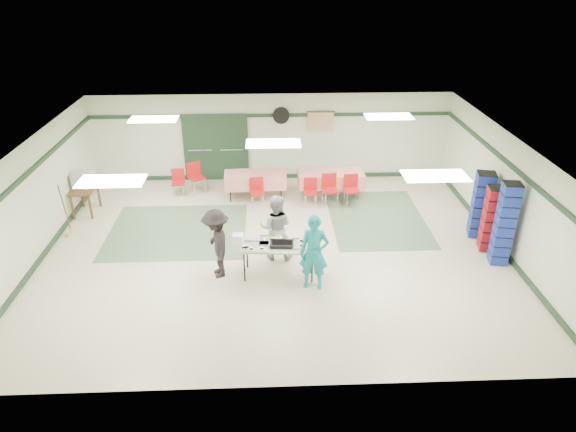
{
  "coord_description": "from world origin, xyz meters",
  "views": [
    {
      "loc": [
        -0.13,
        -10.79,
        6.34
      ],
      "look_at": [
        0.31,
        -0.3,
        1.03
      ],
      "focal_mm": 32.0,
      "sensor_mm": 36.0,
      "label": 1
    }
  ],
  "objects_px": {
    "chair_a": "(330,186)",
    "chair_c": "(351,186)",
    "chair_d": "(257,189)",
    "volunteer_grey": "(276,227)",
    "crate_stack_blue_b": "(505,224)",
    "office_printer": "(83,179)",
    "volunteer_dark": "(216,244)",
    "chair_loose_b": "(178,180)",
    "dining_table_a": "(331,178)",
    "broom": "(65,209)",
    "volunteer_teal": "(314,253)",
    "dining_table_b": "(255,179)",
    "crate_stack_red": "(492,219)",
    "serving_table": "(279,247)",
    "printer_table": "(84,191)",
    "chair_b": "(310,189)",
    "crate_stack_blue_a": "(481,205)",
    "chair_loose_a": "(195,174)"
  },
  "relations": [
    {
      "from": "chair_c",
      "to": "crate_stack_blue_b",
      "type": "bearing_deg",
      "value": -53.05
    },
    {
      "from": "volunteer_grey",
      "to": "volunteer_dark",
      "type": "relative_size",
      "value": 1.0
    },
    {
      "from": "crate_stack_red",
      "to": "printer_table",
      "type": "distance_m",
      "value": 10.58
    },
    {
      "from": "crate_stack_blue_a",
      "to": "printer_table",
      "type": "relative_size",
      "value": 1.82
    },
    {
      "from": "chair_a",
      "to": "chair_c",
      "type": "xyz_separation_m",
      "value": [
        0.61,
        -0.0,
        -0.02
      ]
    },
    {
      "from": "chair_b",
      "to": "printer_table",
      "type": "distance_m",
      "value": 6.22
    },
    {
      "from": "volunteer_grey",
      "to": "dining_table_a",
      "type": "distance_m",
      "value": 3.81
    },
    {
      "from": "dining_table_b",
      "to": "chair_c",
      "type": "bearing_deg",
      "value": -13.99
    },
    {
      "from": "dining_table_a",
      "to": "crate_stack_blue_a",
      "type": "bearing_deg",
      "value": -37.75
    },
    {
      "from": "volunteer_dark",
      "to": "chair_loose_b",
      "type": "distance_m",
      "value": 4.65
    },
    {
      "from": "chair_d",
      "to": "crate_stack_blue_a",
      "type": "height_order",
      "value": "crate_stack_blue_a"
    },
    {
      "from": "volunteer_teal",
      "to": "chair_loose_b",
      "type": "distance_m",
      "value": 6.1
    },
    {
      "from": "dining_table_a",
      "to": "office_printer",
      "type": "bearing_deg",
      "value": -175.39
    },
    {
      "from": "serving_table",
      "to": "broom",
      "type": "distance_m",
      "value": 5.7
    },
    {
      "from": "dining_table_b",
      "to": "chair_d",
      "type": "bearing_deg",
      "value": -86.87
    },
    {
      "from": "serving_table",
      "to": "chair_c",
      "type": "xyz_separation_m",
      "value": [
        2.15,
        3.6,
        -0.17
      ]
    },
    {
      "from": "volunteer_dark",
      "to": "chair_a",
      "type": "height_order",
      "value": "volunteer_dark"
    },
    {
      "from": "chair_a",
      "to": "dining_table_b",
      "type": "bearing_deg",
      "value": 157.44
    },
    {
      "from": "chair_b",
      "to": "chair_c",
      "type": "height_order",
      "value": "chair_c"
    },
    {
      "from": "serving_table",
      "to": "dining_table_a",
      "type": "height_order",
      "value": "dining_table_a"
    },
    {
      "from": "volunteer_dark",
      "to": "chair_a",
      "type": "xyz_separation_m",
      "value": [
        2.88,
        3.55,
        -0.24
      ]
    },
    {
      "from": "chair_c",
      "to": "office_printer",
      "type": "height_order",
      "value": "office_printer"
    },
    {
      "from": "chair_loose_b",
      "to": "crate_stack_red",
      "type": "height_order",
      "value": "crate_stack_red"
    },
    {
      "from": "chair_a",
      "to": "chair_c",
      "type": "bearing_deg",
      "value": -7.85
    },
    {
      "from": "serving_table",
      "to": "chair_loose_a",
      "type": "relative_size",
      "value": 1.89
    },
    {
      "from": "crate_stack_blue_b",
      "to": "office_printer",
      "type": "relative_size",
      "value": 3.82
    },
    {
      "from": "dining_table_b",
      "to": "crate_stack_blue_b",
      "type": "distance_m",
      "value": 6.85
    },
    {
      "from": "chair_loose_b",
      "to": "office_printer",
      "type": "relative_size",
      "value": 1.53
    },
    {
      "from": "chair_d",
      "to": "chair_loose_a",
      "type": "distance_m",
      "value": 2.12
    },
    {
      "from": "crate_stack_blue_b",
      "to": "office_printer",
      "type": "height_order",
      "value": "crate_stack_blue_b"
    },
    {
      "from": "chair_a",
      "to": "chair_d",
      "type": "bearing_deg",
      "value": 172.58
    },
    {
      "from": "printer_table",
      "to": "serving_table",
      "type": "bearing_deg",
      "value": -32.01
    },
    {
      "from": "volunteer_dark",
      "to": "dining_table_a",
      "type": "relative_size",
      "value": 0.84
    },
    {
      "from": "chair_c",
      "to": "crate_stack_red",
      "type": "distance_m",
      "value": 3.98
    },
    {
      "from": "crate_stack_blue_b",
      "to": "volunteer_teal",
      "type": "bearing_deg",
      "value": -169.56
    },
    {
      "from": "dining_table_a",
      "to": "broom",
      "type": "xyz_separation_m",
      "value": [
        -6.93,
        -2.07,
        0.15
      ]
    },
    {
      "from": "volunteer_teal",
      "to": "crate_stack_blue_b",
      "type": "relative_size",
      "value": 0.84
    },
    {
      "from": "volunteer_teal",
      "to": "volunteer_dark",
      "type": "xyz_separation_m",
      "value": [
        -2.07,
        0.55,
        -0.04
      ]
    },
    {
      "from": "volunteer_dark",
      "to": "crate_stack_red",
      "type": "bearing_deg",
      "value": 83.38
    },
    {
      "from": "chair_c",
      "to": "chair_loose_a",
      "type": "xyz_separation_m",
      "value": [
        -4.51,
        1.04,
        0.03
      ]
    },
    {
      "from": "serving_table",
      "to": "printer_table",
      "type": "distance_m",
      "value": 6.2
    },
    {
      "from": "chair_c",
      "to": "broom",
      "type": "xyz_separation_m",
      "value": [
        -7.45,
        -1.51,
        0.18
      ]
    },
    {
      "from": "printer_table",
      "to": "crate_stack_red",
      "type": "bearing_deg",
      "value": -12.6
    },
    {
      "from": "serving_table",
      "to": "volunteer_teal",
      "type": "height_order",
      "value": "volunteer_teal"
    },
    {
      "from": "printer_table",
      "to": "office_printer",
      "type": "relative_size",
      "value": 1.79
    },
    {
      "from": "volunteer_teal",
      "to": "printer_table",
      "type": "bearing_deg",
      "value": 158.78
    },
    {
      "from": "chair_a",
      "to": "chair_d",
      "type": "relative_size",
      "value": 1.09
    },
    {
      "from": "volunteer_dark",
      "to": "dining_table_b",
      "type": "relative_size",
      "value": 0.89
    },
    {
      "from": "chair_c",
      "to": "volunteer_grey",
      "type": "bearing_deg",
      "value": -132.41
    },
    {
      "from": "chair_d",
      "to": "chair_loose_b",
      "type": "relative_size",
      "value": 1.04
    }
  ]
}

